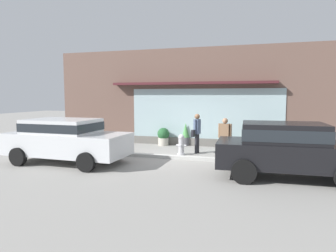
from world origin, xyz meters
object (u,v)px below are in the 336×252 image
Objects in this scene: fire_hydrant at (181,145)px; pedestrian_with_handbag at (197,131)px; potted_plant_corner_tall at (186,135)px; potted_plant_low_front at (163,136)px; potted_plant_window_center at (249,142)px; pedestrian_passerby at (225,135)px; potted_plant_window_right at (226,140)px; parked_car_black at (287,147)px; parked_car_silver at (66,138)px; potted_plant_by_entrance at (294,141)px.

pedestrian_with_handbag is at bearing 46.23° from fire_hydrant.
fire_hydrant is at bearing -80.76° from potted_plant_corner_tall.
potted_plant_window_center is (3.97, 0.18, -0.14)m from potted_plant_low_front.
pedestrian_passerby reaches higher than potted_plant_corner_tall.
fire_hydrant is 0.54× the size of pedestrian_passerby.
potted_plant_window_right is (1.02, 1.75, -0.61)m from pedestrian_with_handbag.
pedestrian_with_handbag reaches higher than pedestrian_passerby.
potted_plant_low_front is at bearing -112.20° from pedestrian_with_handbag.
pedestrian_with_handbag is 1.51× the size of potted_plant_corner_tall.
potted_plant_corner_tall is (-2.12, 2.55, -0.39)m from pedestrian_passerby.
potted_plant_low_front is at bearing 136.46° from parked_car_black.
parked_car_black reaches higher than potted_plant_low_front.
pedestrian_passerby reaches higher than potted_plant_low_front.
potted_plant_corner_tall is (-0.89, 1.75, -0.42)m from pedestrian_with_handbag.
pedestrian_with_handbag is 5.11m from parked_car_silver.
parked_car_black is at bearing -33.56° from fire_hydrant.
fire_hydrant is 4.40m from parked_car_silver.
fire_hydrant is 0.20× the size of parked_car_black.
potted_plant_window_center is at bearing 145.04° from pedestrian_with_handbag.
pedestrian_with_handbag is 1.93× the size of potted_plant_low_front.
fire_hydrant is 4.52m from parked_car_black.
potted_plant_by_entrance is (2.69, 2.38, -0.47)m from pedestrian_passerby.
potted_plant_low_front is 1.22× the size of potted_plant_window_right.
parked_car_silver is 7.04× the size of potted_plant_window_center.
parked_car_silver is 5.13× the size of potted_plant_low_front.
fire_hydrant is at bearing -154.32° from potted_plant_by_entrance.
potted_plant_by_entrance is (5.84, 0.09, -0.01)m from potted_plant_low_front.
potted_plant_by_entrance is at bearing 127.82° from pedestrian_with_handbag.
pedestrian_passerby reaches higher than fire_hydrant.
parked_car_black is at bearing -98.46° from potted_plant_by_entrance.
parked_car_black is (3.75, -2.49, 0.50)m from fire_hydrant.
pedestrian_with_handbag is at bearing -63.02° from potted_plant_corner_tall.
parked_car_silver is at bearing -136.33° from potted_plant_window_right.
potted_plant_corner_tall is at bearing -38.06° from pedestrian_passerby.
potted_plant_window_right is at bearing 4.90° from potted_plant_low_front.
parked_car_silver is (-7.29, -0.07, -0.03)m from parked_car_black.
pedestrian_with_handbag is 2.72m from potted_plant_window_center.
potted_plant_window_center is (6.11, 4.78, -0.58)m from parked_car_silver.
potted_plant_low_front is at bearing -23.87° from pedestrian_passerby.
parked_car_silver is at bearing -114.98° from potted_plant_low_front.
potted_plant_window_center is at bearing 2.62° from potted_plant_low_front.
parked_car_silver is 4.77× the size of potted_plant_by_entrance.
potted_plant_low_front is (-3.15, 2.29, -0.46)m from pedestrian_passerby.
pedestrian_with_handbag is at bearing -157.90° from potted_plant_by_entrance.
pedestrian_passerby is at bearing 24.76° from parked_car_silver.
parked_car_silver is 7.04m from potted_plant_window_right.
parked_car_black is 7.29m from parked_car_silver.
parked_car_black is (2.00, -2.23, 0.01)m from pedestrian_passerby.
potted_plant_by_entrance is at bearing 31.66° from parked_car_silver.
potted_plant_by_entrance is at bearing 79.30° from parked_car_black.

